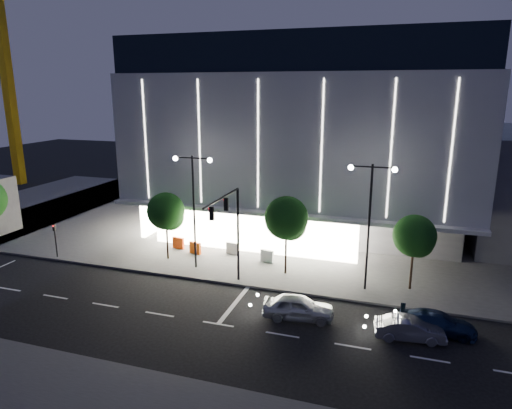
{
  "coord_description": "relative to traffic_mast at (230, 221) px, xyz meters",
  "views": [
    {
      "loc": [
        11.83,
        -24.43,
        13.82
      ],
      "look_at": [
        1.21,
        8.34,
        5.0
      ],
      "focal_mm": 32.0,
      "sensor_mm": 36.0,
      "label": 1
    }
  ],
  "objects": [
    {
      "name": "ped_signal_far",
      "position": [
        -16.0,
        1.16,
        -3.14
      ],
      "size": [
        0.22,
        0.24,
        3.0
      ],
      "color": "black",
      "rests_on": "ground"
    },
    {
      "name": "barrier_a",
      "position": [
        -7.32,
        6.13,
        -4.38
      ],
      "size": [
        1.13,
        0.43,
        1.0
      ],
      "primitive_type": "cube",
      "rotation": [
        0.0,
        0.0,
        -0.17
      ],
      "color": "#EA3E0D",
      "rests_on": "sidewalk_museum"
    },
    {
      "name": "barrier_b",
      "position": [
        -2.31,
        6.29,
        -4.38
      ],
      "size": [
        1.12,
        0.36,
        1.0
      ],
      "primitive_type": "cube",
      "rotation": [
        0.0,
        0.0,
        -0.11
      ],
      "color": "silver",
      "rests_on": "sidewalk_museum"
    },
    {
      "name": "tower_crane",
      "position": [
        -41.92,
        24.66,
        15.48
      ],
      "size": [
        32.0,
        2.0,
        28.5
      ],
      "color": "gold",
      "rests_on": "ground"
    },
    {
      "name": "traffic_mast",
      "position": [
        0.0,
        0.0,
        0.0
      ],
      "size": [
        0.33,
        5.89,
        7.07
      ],
      "color": "black",
      "rests_on": "ground"
    },
    {
      "name": "car_second",
      "position": [
        11.94,
        -3.06,
        -4.39
      ],
      "size": [
        4.01,
        1.84,
        1.28
      ],
      "primitive_type": "imported",
      "rotation": [
        0.0,
        0.0,
        1.7
      ],
      "color": "#AAABB2",
      "rests_on": "ground"
    },
    {
      "name": "barrier_d",
      "position": [
        1.0,
        5.45,
        -4.38
      ],
      "size": [
        1.13,
        0.45,
        1.0
      ],
      "primitive_type": "cube",
      "rotation": [
        0.0,
        0.0,
        -0.19
      ],
      "color": "silver",
      "rests_on": "sidewalk_museum"
    },
    {
      "name": "street_lamp_west",
      "position": [
        -4.0,
        2.66,
        0.93
      ],
      "size": [
        3.16,
        0.36,
        9.0
      ],
      "color": "black",
      "rests_on": "ground"
    },
    {
      "name": "barrier_c",
      "position": [
        -5.35,
        5.4,
        -4.38
      ],
      "size": [
        1.13,
        0.51,
        1.0
      ],
      "primitive_type": "cube",
      "rotation": [
        0.0,
        0.0,
        -0.25
      ],
      "color": "#F94F0D",
      "rests_on": "sidewalk_museum"
    },
    {
      "name": "tree_mid",
      "position": [
        3.03,
        3.68,
        -0.69
      ],
      "size": [
        3.25,
        3.25,
        6.15
      ],
      "color": "black",
      "rests_on": "ground"
    },
    {
      "name": "street_lamp_east",
      "position": [
        9.0,
        2.66,
        0.93
      ],
      "size": [
        3.16,
        0.36,
        9.0
      ],
      "color": "black",
      "rests_on": "ground"
    },
    {
      "name": "car_third",
      "position": [
        13.5,
        -1.79,
        -4.41
      ],
      "size": [
        4.36,
        1.96,
        1.24
      ],
      "primitive_type": "imported",
      "rotation": [
        0.0,
        0.0,
        1.52
      ],
      "color": "#112043",
      "rests_on": "ground"
    },
    {
      "name": "car_lead",
      "position": [
        5.43,
        -2.64,
        -4.28
      ],
      "size": [
        4.6,
        2.32,
        1.5
      ],
      "primitive_type": "imported",
      "rotation": [
        0.0,
        0.0,
        1.7
      ],
      "color": "silver",
      "rests_on": "ground"
    },
    {
      "name": "tree_right",
      "position": [
        12.03,
        3.68,
        -1.14
      ],
      "size": [
        2.91,
        2.91,
        5.51
      ],
      "color": "black",
      "rests_on": "ground"
    },
    {
      "name": "tree_left",
      "position": [
        -6.97,
        3.68,
        -0.99
      ],
      "size": [
        3.02,
        3.02,
        5.72
      ],
      "color": "black",
      "rests_on": "ground"
    },
    {
      "name": "ground",
      "position": [
        -1.0,
        -3.34,
        -5.03
      ],
      "size": [
        160.0,
        160.0,
        0.0
      ],
      "primitive_type": "plane",
      "color": "black",
      "rests_on": "ground"
    },
    {
      "name": "museum",
      "position": [
        1.98,
        18.97,
        4.25
      ],
      "size": [
        30.0,
        25.8,
        18.0
      ],
      "color": "#4C4C51",
      "rests_on": "ground"
    },
    {
      "name": "sidewalk_museum",
      "position": [
        4.0,
        20.66,
        -4.95
      ],
      "size": [
        70.0,
        40.0,
        0.15
      ],
      "primitive_type": "cube",
      "color": "#474747",
      "rests_on": "ground"
    }
  ]
}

